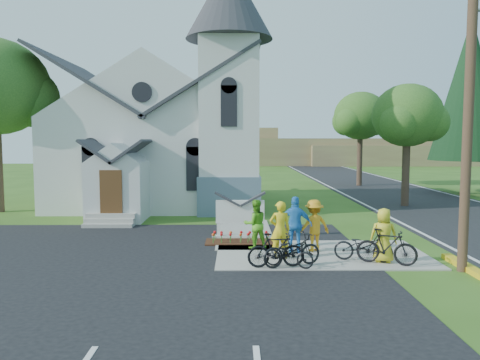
{
  "coord_description": "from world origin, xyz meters",
  "views": [
    {
      "loc": [
        -1.38,
        -14.93,
        3.88
      ],
      "look_at": [
        -1.19,
        5.0,
        2.14
      ],
      "focal_mm": 35.0,
      "sensor_mm": 36.0,
      "label": 1
    }
  ],
  "objects_px": {
    "church_sign": "(240,212)",
    "bike_1": "(276,250)",
    "cyclist_2": "(296,225)",
    "cyclist_3": "(314,225)",
    "utility_pole": "(472,86)",
    "cyclist_4": "(384,235)",
    "bike_0": "(292,250)",
    "cyclist_1": "(255,224)",
    "bike_2": "(289,254)",
    "cyclist_0": "(280,230)",
    "bike_3": "(387,247)",
    "bike_4": "(363,246)"
  },
  "relations": [
    {
      "from": "church_sign",
      "to": "bike_1",
      "type": "distance_m",
      "value": 4.54
    },
    {
      "from": "cyclist_2",
      "to": "cyclist_3",
      "type": "relative_size",
      "value": 1.08
    },
    {
      "from": "utility_pole",
      "to": "cyclist_4",
      "type": "distance_m",
      "value": 5.05
    },
    {
      "from": "cyclist_2",
      "to": "cyclist_3",
      "type": "bearing_deg",
      "value": -149.94
    },
    {
      "from": "bike_0",
      "to": "cyclist_4",
      "type": "xyz_separation_m",
      "value": [
        2.92,
        0.45,
        0.35
      ]
    },
    {
      "from": "utility_pole",
      "to": "bike_1",
      "type": "relative_size",
      "value": 5.76
    },
    {
      "from": "cyclist_1",
      "to": "bike_1",
      "type": "relative_size",
      "value": 0.99
    },
    {
      "from": "cyclist_1",
      "to": "bike_2",
      "type": "xyz_separation_m",
      "value": [
        0.9,
        -2.47,
        -0.46
      ]
    },
    {
      "from": "utility_pole",
      "to": "cyclist_1",
      "type": "height_order",
      "value": "utility_pole"
    },
    {
      "from": "cyclist_0",
      "to": "bike_3",
      "type": "relative_size",
      "value": 1.02
    },
    {
      "from": "cyclist_2",
      "to": "bike_2",
      "type": "distance_m",
      "value": 1.98
    },
    {
      "from": "church_sign",
      "to": "bike_2",
      "type": "xyz_separation_m",
      "value": [
        1.42,
        -4.4,
        -0.58
      ]
    },
    {
      "from": "bike_4",
      "to": "cyclist_0",
      "type": "bearing_deg",
      "value": 97.96
    },
    {
      "from": "utility_pole",
      "to": "cyclist_1",
      "type": "xyz_separation_m",
      "value": [
        -6.05,
        2.77,
        -4.49
      ]
    },
    {
      "from": "church_sign",
      "to": "bike_2",
      "type": "height_order",
      "value": "church_sign"
    },
    {
      "from": "bike_1",
      "to": "cyclist_0",
      "type": "bearing_deg",
      "value": -17.88
    },
    {
      "from": "bike_1",
      "to": "church_sign",
      "type": "bearing_deg",
      "value": 6.77
    },
    {
      "from": "bike_1",
      "to": "bike_4",
      "type": "height_order",
      "value": "bike_1"
    },
    {
      "from": "bike_2",
      "to": "bike_3",
      "type": "xyz_separation_m",
      "value": [
        3.04,
        0.3,
        0.15
      ]
    },
    {
      "from": "cyclist_2",
      "to": "bike_3",
      "type": "distance_m",
      "value": 3.05
    },
    {
      "from": "bike_0",
      "to": "bike_4",
      "type": "height_order",
      "value": "bike_0"
    },
    {
      "from": "bike_4",
      "to": "church_sign",
      "type": "bearing_deg",
      "value": 62.5
    },
    {
      "from": "cyclist_0",
      "to": "bike_2",
      "type": "height_order",
      "value": "cyclist_0"
    },
    {
      "from": "cyclist_1",
      "to": "bike_2",
      "type": "relative_size",
      "value": 1.13
    },
    {
      "from": "cyclist_2",
      "to": "utility_pole",
      "type": "bearing_deg",
      "value": 168.29
    },
    {
      "from": "cyclist_0",
      "to": "church_sign",
      "type": "bearing_deg",
      "value": -74.85
    },
    {
      "from": "cyclist_1",
      "to": "bike_4",
      "type": "xyz_separation_m",
      "value": [
        3.33,
        -1.79,
        -0.39
      ]
    },
    {
      "from": "bike_0",
      "to": "bike_3",
      "type": "bearing_deg",
      "value": -107.7
    },
    {
      "from": "cyclist_0",
      "to": "cyclist_2",
      "type": "distance_m",
      "value": 0.98
    },
    {
      "from": "cyclist_1",
      "to": "cyclist_3",
      "type": "relative_size",
      "value": 0.97
    },
    {
      "from": "bike_2",
      "to": "cyclist_4",
      "type": "xyz_separation_m",
      "value": [
        3.02,
        0.56,
        0.45
      ]
    },
    {
      "from": "church_sign",
      "to": "cyclist_1",
      "type": "relative_size",
      "value": 1.28
    },
    {
      "from": "cyclist_1",
      "to": "bike_1",
      "type": "xyz_separation_m",
      "value": [
        0.52,
        -2.47,
        -0.34
      ]
    },
    {
      "from": "bike_0",
      "to": "bike_4",
      "type": "distance_m",
      "value": 2.39
    },
    {
      "from": "bike_2",
      "to": "cyclist_3",
      "type": "distance_m",
      "value": 2.38
    },
    {
      "from": "cyclist_2",
      "to": "bike_4",
      "type": "distance_m",
      "value": 2.36
    },
    {
      "from": "cyclist_1",
      "to": "bike_2",
      "type": "height_order",
      "value": "cyclist_1"
    },
    {
      "from": "bike_0",
      "to": "cyclist_1",
      "type": "distance_m",
      "value": 2.6
    },
    {
      "from": "utility_pole",
      "to": "cyclist_3",
      "type": "relative_size",
      "value": 5.64
    },
    {
      "from": "cyclist_1",
      "to": "bike_1",
      "type": "height_order",
      "value": "cyclist_1"
    },
    {
      "from": "bike_1",
      "to": "cyclist_3",
      "type": "bearing_deg",
      "value": -42.2
    },
    {
      "from": "bike_0",
      "to": "cyclist_4",
      "type": "relative_size",
      "value": 1.11
    },
    {
      "from": "utility_pole",
      "to": "bike_4",
      "type": "xyz_separation_m",
      "value": [
        -2.72,
        0.99,
        -4.88
      ]
    },
    {
      "from": "utility_pole",
      "to": "cyclist_1",
      "type": "relative_size",
      "value": 5.8
    },
    {
      "from": "utility_pole",
      "to": "bike_3",
      "type": "bearing_deg",
      "value": 164.05
    },
    {
      "from": "cyclist_2",
      "to": "bike_2",
      "type": "height_order",
      "value": "cyclist_2"
    },
    {
      "from": "cyclist_0",
      "to": "cyclist_1",
      "type": "relative_size",
      "value": 1.08
    },
    {
      "from": "bike_3",
      "to": "bike_0",
      "type": "bearing_deg",
      "value": 118.17
    },
    {
      "from": "church_sign",
      "to": "cyclist_0",
      "type": "xyz_separation_m",
      "value": [
        1.25,
        -3.32,
        -0.05
      ]
    },
    {
      "from": "bike_3",
      "to": "bike_4",
      "type": "height_order",
      "value": "bike_3"
    }
  ]
}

